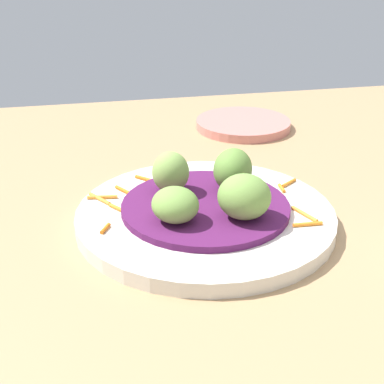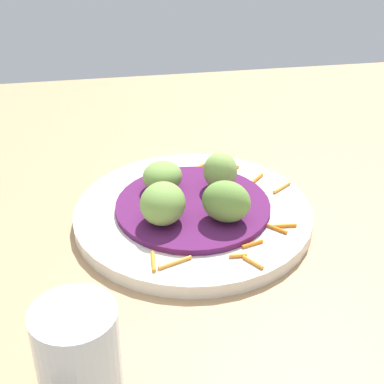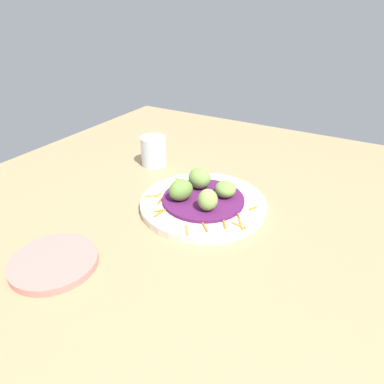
# 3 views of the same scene
# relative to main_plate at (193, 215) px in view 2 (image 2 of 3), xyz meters

# --- Properties ---
(table_surface) EXTENTS (1.10, 1.10, 0.02)m
(table_surface) POSITION_rel_main_plate_xyz_m (0.05, -0.06, -0.02)
(table_surface) COLOR tan
(table_surface) RESTS_ON ground
(main_plate) EXTENTS (0.28, 0.28, 0.02)m
(main_plate) POSITION_rel_main_plate_xyz_m (0.00, 0.00, 0.00)
(main_plate) COLOR silver
(main_plate) RESTS_ON table_surface
(cabbage_bed) EXTENTS (0.18, 0.18, 0.01)m
(cabbage_bed) POSITION_rel_main_plate_xyz_m (0.00, 0.00, 0.01)
(cabbage_bed) COLOR #51194C
(cabbage_bed) RESTS_ON main_plate
(carrot_garnish) EXTENTS (0.25, 0.19, 0.00)m
(carrot_garnish) POSITION_rel_main_plate_xyz_m (-0.00, 0.04, 0.01)
(carrot_garnish) COLOR orange
(carrot_garnish) RESTS_ON main_plate
(guac_scoop_left) EXTENTS (0.05, 0.05, 0.05)m
(guac_scoop_left) POSITION_rel_main_plate_xyz_m (-0.03, 0.04, 0.04)
(guac_scoop_left) COLOR #84A851
(guac_scoop_left) RESTS_ON cabbage_bed
(guac_scoop_center) EXTENTS (0.07, 0.07, 0.04)m
(guac_scoop_center) POSITION_rel_main_plate_xyz_m (-0.04, -0.03, 0.03)
(guac_scoop_center) COLOR #759E47
(guac_scoop_center) RESTS_ON cabbage_bed
(guac_scoop_right) EXTENTS (0.07, 0.07, 0.05)m
(guac_scoop_right) POSITION_rel_main_plate_xyz_m (0.03, -0.04, 0.04)
(guac_scoop_right) COLOR #759E47
(guac_scoop_right) RESTS_ON cabbage_bed
(guac_scoop_back) EXTENTS (0.06, 0.07, 0.05)m
(guac_scoop_back) POSITION_rel_main_plate_xyz_m (0.04, 0.03, 0.04)
(guac_scoop_back) COLOR olive
(guac_scoop_back) RESTS_ON cabbage_bed
(water_glass) EXTENTS (0.07, 0.07, 0.08)m
(water_glass) POSITION_rel_main_plate_xyz_m (0.22, -0.13, 0.03)
(water_glass) COLOR silver
(water_glass) RESTS_ON table_surface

